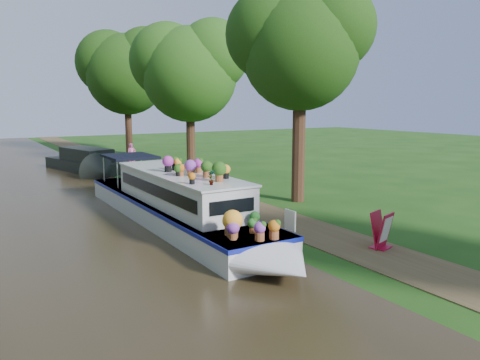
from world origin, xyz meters
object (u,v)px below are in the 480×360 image
second_boat (86,162)px  sandwich_board (382,232)px  plant_boat (180,202)px  pedestrian_pink (132,155)px

second_boat → sandwich_board: second_boat is taller
plant_boat → second_boat: 15.11m
second_boat → sandwich_board: (3.43, -20.33, -0.08)m
pedestrian_pink → sandwich_board: bearing=-76.8°
second_boat → sandwich_board: bearing=-94.3°
second_boat → sandwich_board: size_ratio=7.47×
plant_boat → sandwich_board: bearing=-53.1°
sandwich_board → plant_boat: bearing=108.8°
plant_boat → second_boat: bearing=88.1°
sandwich_board → second_boat: bearing=81.4°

